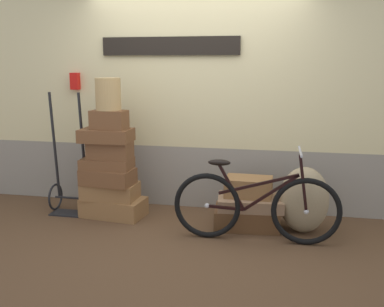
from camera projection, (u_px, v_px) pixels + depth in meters
The scene contains 16 objects.
ground at pixel (181, 232), 4.64m from camera, with size 10.21×5.20×0.06m, color #513823.
station_building at pixel (198, 99), 5.18m from camera, with size 8.21×0.74×2.59m.
suitcase_0 at pixel (114, 207), 5.02m from camera, with size 0.70×0.39×0.21m, color olive.
suitcase_1 at pixel (110, 191), 4.99m from camera, with size 0.61×0.36×0.18m, color olive.
suitcase_2 at pixel (108, 177), 4.91m from camera, with size 0.57×0.34×0.18m, color brown.
suitcase_3 at pixel (107, 163), 4.91m from camera, with size 0.56×0.33×0.11m, color brown.
suitcase_4 at pixel (110, 150), 4.87m from camera, with size 0.47×0.27×0.19m, color brown.
suitcase_5 at pixel (106, 135), 4.83m from camera, with size 0.56×0.35×0.14m, color brown.
suitcase_6 at pixel (109, 120), 4.77m from camera, with size 0.38×0.22×0.21m, color brown.
suitcase_7 at pixel (247, 217), 4.69m from camera, with size 0.67×0.46×0.21m, color brown.
suitcase_8 at pixel (250, 202), 4.65m from camera, with size 0.68×0.45×0.12m, color #937051.
suitcase_9 at pixel (249, 187), 4.65m from camera, with size 0.49×0.33×0.20m, color olive.
wicker_basket at pixel (108, 94), 4.74m from camera, with size 0.27×0.27×0.35m, color tan.
luggage_trolley at pixel (70, 186), 5.13m from camera, with size 0.44×0.38×1.40m.
burlap_sack at pixel (304, 200), 4.50m from camera, with size 0.50×0.43×0.69m, color #9E8966.
bicycle at pixel (255, 206), 4.26m from camera, with size 1.62×0.46×0.93m.
Camera 1 is at (1.01, -4.26, 1.72)m, focal length 41.11 mm.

